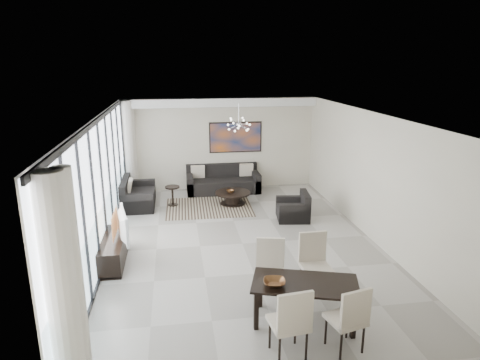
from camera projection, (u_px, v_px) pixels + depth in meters
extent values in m
cube|color=#A8A39B|center=(242.00, 243.00, 9.69)|extent=(6.00, 9.00, 0.02)
cube|color=white|center=(243.00, 116.00, 8.92)|extent=(6.00, 9.00, 0.02)
cube|color=beige|center=(220.00, 144.00, 13.58)|extent=(6.00, 0.02, 2.90)
cube|color=beige|center=(303.00, 286.00, 5.03)|extent=(6.00, 0.02, 2.90)
cube|color=beige|center=(372.00, 177.00, 9.75)|extent=(0.02, 9.00, 2.90)
cube|color=silver|center=(101.00, 188.00, 8.86)|extent=(0.01, 8.95, 2.85)
cube|color=black|center=(97.00, 121.00, 8.49)|extent=(0.04, 8.95, 0.10)
cube|color=black|center=(109.00, 251.00, 9.25)|extent=(0.04, 8.95, 0.06)
cube|color=black|center=(52.00, 284.00, 5.06)|extent=(0.04, 0.05, 2.88)
cube|color=black|center=(71.00, 249.00, 6.01)|extent=(0.04, 0.05, 2.88)
cube|color=black|center=(84.00, 223.00, 6.97)|extent=(0.04, 0.05, 2.88)
cube|color=black|center=(95.00, 204.00, 7.92)|extent=(0.04, 0.05, 2.88)
cube|color=black|center=(103.00, 188.00, 8.87)|extent=(0.04, 0.05, 2.88)
cube|color=black|center=(109.00, 176.00, 9.82)|extent=(0.04, 0.05, 2.88)
cube|color=black|center=(115.00, 166.00, 10.77)|extent=(0.04, 0.05, 2.88)
cube|color=black|center=(119.00, 157.00, 11.72)|extent=(0.04, 0.05, 2.88)
cube|color=black|center=(123.00, 150.00, 12.67)|extent=(0.04, 0.05, 2.88)
cylinder|color=white|center=(61.00, 290.00, 4.94)|extent=(0.36, 0.36, 2.85)
cylinder|color=white|center=(129.00, 149.00, 12.84)|extent=(0.36, 0.36, 2.85)
cube|color=white|center=(220.00, 102.00, 13.04)|extent=(5.98, 0.40, 0.26)
cube|color=#BF5A1A|center=(236.00, 137.00, 13.58)|extent=(1.68, 0.04, 0.98)
cylinder|color=silver|center=(239.00, 114.00, 11.41)|extent=(0.02, 0.02, 0.55)
sphere|color=silver|center=(239.00, 124.00, 11.48)|extent=(0.12, 0.12, 0.12)
cube|color=black|center=(209.00, 207.00, 12.09)|extent=(2.44, 1.90, 0.01)
cylinder|color=black|center=(233.00, 193.00, 12.29)|extent=(1.02, 1.02, 0.04)
cylinder|color=black|center=(233.00, 199.00, 12.34)|extent=(0.45, 0.45, 0.32)
cylinder|color=black|center=(233.00, 203.00, 12.38)|extent=(0.71, 0.71, 0.03)
imported|color=brown|center=(230.00, 191.00, 12.24)|extent=(0.26, 0.26, 0.07)
cube|color=black|center=(223.00, 185.00, 13.47)|extent=(2.27, 0.93, 0.41)
cube|color=black|center=(222.00, 170.00, 13.71)|extent=(2.27, 0.19, 0.41)
cube|color=black|center=(190.00, 184.00, 13.29)|extent=(0.19, 0.93, 0.60)
cube|color=black|center=(256.00, 181.00, 13.60)|extent=(0.19, 0.93, 0.60)
cube|color=black|center=(139.00, 199.00, 12.17)|extent=(0.89, 1.58, 0.40)
cube|color=black|center=(125.00, 186.00, 12.01)|extent=(0.18, 1.58, 0.40)
cube|color=black|center=(137.00, 204.00, 11.48)|extent=(0.89, 0.18, 0.57)
cube|color=black|center=(140.00, 189.00, 12.82)|extent=(0.89, 0.18, 0.57)
cube|color=black|center=(293.00, 212.00, 11.17)|extent=(0.90, 0.94, 0.36)
cube|color=black|center=(305.00, 199.00, 11.08)|extent=(0.27, 0.86, 0.36)
cube|color=black|center=(291.00, 205.00, 11.47)|extent=(0.81, 0.26, 0.52)
cube|color=black|center=(295.00, 214.00, 10.82)|extent=(0.81, 0.26, 0.52)
cylinder|color=black|center=(172.00, 187.00, 12.10)|extent=(0.41, 0.41, 0.04)
cylinder|color=black|center=(173.00, 196.00, 12.18)|extent=(0.06, 0.06, 0.52)
cylinder|color=black|center=(173.00, 205.00, 12.25)|extent=(0.29, 0.29, 0.03)
cube|color=black|center=(114.00, 250.00, 8.77)|extent=(0.46, 1.63, 0.51)
imported|color=gray|center=(119.00, 225.00, 8.58)|extent=(0.35, 1.06, 0.61)
cube|color=black|center=(305.00, 284.00, 6.64)|extent=(1.81, 1.26, 0.04)
cube|color=black|center=(256.00, 311.00, 6.53)|extent=(0.07, 0.07, 0.65)
cube|color=black|center=(260.00, 289.00, 7.14)|extent=(0.07, 0.07, 0.65)
cube|color=black|center=(354.00, 318.00, 6.33)|extent=(0.07, 0.07, 0.65)
cube|color=black|center=(349.00, 296.00, 6.94)|extent=(0.07, 0.07, 0.65)
cube|color=beige|center=(288.00, 323.00, 5.91)|extent=(0.56, 0.56, 0.07)
cube|color=beige|center=(295.00, 314.00, 5.64)|extent=(0.50, 0.11, 0.61)
cylinder|color=black|center=(270.00, 334.00, 6.12)|extent=(0.04, 0.04, 0.47)
cylinder|color=black|center=(306.00, 346.00, 5.86)|extent=(0.04, 0.04, 0.47)
cube|color=beige|center=(345.00, 319.00, 6.05)|extent=(0.57, 0.57, 0.06)
cube|color=beige|center=(356.00, 310.00, 5.79)|extent=(0.47, 0.16, 0.58)
cylinder|color=black|center=(326.00, 331.00, 6.21)|extent=(0.04, 0.04, 0.44)
cylinder|color=black|center=(363.00, 339.00, 6.02)|extent=(0.04, 0.04, 0.44)
cube|color=beige|center=(270.00, 274.00, 7.29)|extent=(0.59, 0.59, 0.06)
cube|color=beige|center=(270.00, 254.00, 7.42)|extent=(0.49, 0.16, 0.60)
cylinder|color=black|center=(281.00, 294.00, 7.17)|extent=(0.04, 0.04, 0.46)
cylinder|color=black|center=(259.00, 282.00, 7.56)|extent=(0.04, 0.04, 0.46)
cube|color=beige|center=(316.00, 268.00, 7.49)|extent=(0.52, 0.52, 0.07)
cube|color=beige|center=(312.00, 248.00, 7.62)|extent=(0.50, 0.07, 0.61)
cylinder|color=black|center=(330.00, 286.00, 7.41)|extent=(0.04, 0.04, 0.47)
cylinder|color=black|center=(301.00, 277.00, 7.71)|extent=(0.04, 0.04, 0.47)
imported|color=brown|center=(274.00, 283.00, 6.55)|extent=(0.39, 0.39, 0.08)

